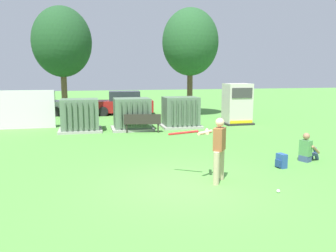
# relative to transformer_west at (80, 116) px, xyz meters

# --- Properties ---
(ground_plane) EXTENTS (96.00, 96.00, 0.00)m
(ground_plane) POSITION_rel_transformer_west_xyz_m (2.84, -8.99, -0.79)
(ground_plane) COLOR #51933D
(fence_panel) EXTENTS (4.80, 0.12, 2.00)m
(fence_panel) POSITION_rel_transformer_west_xyz_m (-3.71, 1.51, 0.21)
(fence_panel) COLOR silver
(fence_panel) RESTS_ON ground
(transformer_west) EXTENTS (2.10, 1.70, 1.62)m
(transformer_west) POSITION_rel_transformer_west_xyz_m (0.00, 0.00, 0.00)
(transformer_west) COLOR #9E9B93
(transformer_west) RESTS_ON ground
(transformer_mid_west) EXTENTS (2.10, 1.70, 1.62)m
(transformer_mid_west) POSITION_rel_transformer_west_xyz_m (2.59, -0.08, 0.00)
(transformer_mid_west) COLOR #9E9B93
(transformer_mid_west) RESTS_ON ground
(transformer_mid_east) EXTENTS (2.10, 1.70, 1.62)m
(transformer_mid_east) POSITION_rel_transformer_west_xyz_m (5.23, 0.14, 0.00)
(transformer_mid_east) COLOR #9E9B93
(transformer_mid_east) RESTS_ON ground
(generator_enclosure) EXTENTS (1.60, 1.40, 2.30)m
(generator_enclosure) POSITION_rel_transformer_west_xyz_m (8.65, 0.50, 0.35)
(generator_enclosure) COLOR #262626
(generator_enclosure) RESTS_ON ground
(park_bench) EXTENTS (1.84, 0.71, 0.92)m
(park_bench) POSITION_rel_transformer_west_xyz_m (2.97, -1.07, -0.25)
(park_bench) COLOR #2D2823
(park_bench) RESTS_ON ground
(batter) EXTENTS (1.42, 1.20, 1.74)m
(batter) POSITION_rel_transformer_west_xyz_m (3.75, -9.01, 0.19)
(batter) COLOR tan
(batter) RESTS_ON ground
(sports_ball) EXTENTS (0.09, 0.09, 0.09)m
(sports_ball) POSITION_rel_transformer_west_xyz_m (4.91, -10.16, -0.74)
(sports_ball) COLOR white
(sports_ball) RESTS_ON ground
(seated_spectator) EXTENTS (0.79, 0.65, 0.96)m
(seated_spectator) POSITION_rel_transformer_west_xyz_m (7.47, -7.65, -0.41)
(seated_spectator) COLOR #384C75
(seated_spectator) RESTS_ON ground
(backpack) EXTENTS (0.30, 0.35, 0.44)m
(backpack) POSITION_rel_transformer_west_xyz_m (6.19, -8.18, -0.57)
(backpack) COLOR #264C8C
(backpack) RESTS_ON ground
(tree_left) EXTENTS (3.63, 3.63, 6.93)m
(tree_left) POSITION_rel_transformer_west_xyz_m (-1.03, 5.13, 3.97)
(tree_left) COLOR brown
(tree_left) RESTS_ON ground
(tree_center_left) EXTENTS (3.72, 3.72, 7.11)m
(tree_center_left) POSITION_rel_transformer_west_xyz_m (7.14, 4.83, 4.09)
(tree_center_left) COLOR brown
(tree_center_left) RESTS_ON ground
(parked_car_leftmost) EXTENTS (4.23, 1.98, 1.62)m
(parked_car_leftmost) POSITION_rel_transformer_west_xyz_m (-3.01, 7.19, -0.04)
(parked_car_leftmost) COLOR #B2B2B7
(parked_car_leftmost) RESTS_ON ground
(parked_car_left_of_center) EXTENTS (4.32, 2.17, 1.62)m
(parked_car_left_of_center) POSITION_rel_transformer_west_xyz_m (2.78, 6.51, -0.04)
(parked_car_left_of_center) COLOR maroon
(parked_car_left_of_center) RESTS_ON ground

